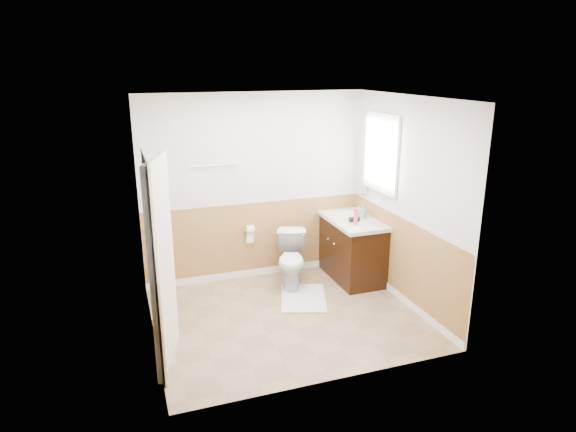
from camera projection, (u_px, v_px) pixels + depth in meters
name	position (u px, v px, depth m)	size (l,w,h in m)	color
floor	(287.00, 317.00, 5.85)	(3.00, 3.00, 0.00)	#8C7051
ceiling	(287.00, 98.00, 5.13)	(3.00, 3.00, 0.00)	white
wall_back	(255.00, 188.00, 6.66)	(3.00, 3.00, 0.00)	silver
wall_front	(336.00, 255.00, 4.31)	(3.00, 3.00, 0.00)	silver
wall_left	(146.00, 229.00, 5.02)	(3.00, 3.00, 0.00)	silver
wall_right	(406.00, 202.00, 5.96)	(3.00, 3.00, 0.00)	silver
wainscot_back	(256.00, 241.00, 6.87)	(3.00, 3.00, 0.00)	#AF8946
wainscot_front	(333.00, 332.00, 4.54)	(3.00, 3.00, 0.00)	#AF8946
wainscot_left	(153.00, 296.00, 5.24)	(2.60, 2.60, 0.00)	#AF8946
wainscot_right	(401.00, 261.00, 6.18)	(2.60, 2.60, 0.00)	#AF8946
toilet	(292.00, 260.00, 6.60)	(0.39, 0.69, 0.71)	white
bath_mat	(303.00, 298.00, 6.30)	(0.55, 0.80, 0.02)	silver
vanity_cabinet	(351.00, 249.00, 6.86)	(0.55, 1.10, 0.80)	black
vanity_knob_left	(334.00, 244.00, 6.63)	(0.03, 0.03, 0.03)	silver
vanity_knob_right	(328.00, 239.00, 6.81)	(0.03, 0.03, 0.03)	silver
countertop	(351.00, 220.00, 6.73)	(0.60, 1.15, 0.05)	beige
sink_basin	(347.00, 214.00, 6.86)	(0.36, 0.36, 0.02)	white
faucet	(359.00, 209.00, 6.90)	(0.02, 0.02, 0.14)	silver
lotion_bottle	(356.00, 217.00, 6.40)	(0.05, 0.05, 0.22)	#ED3D56
soap_dispenser	(363.00, 211.00, 6.68)	(0.09, 0.09, 0.20)	gray
hair_dryer_body	(354.00, 219.00, 6.55)	(0.07, 0.07, 0.14)	black
hair_dryer_handle	(352.00, 221.00, 6.57)	(0.03, 0.03, 0.07)	black
mirror_panel	(362.00, 162.00, 6.86)	(0.02, 0.35, 0.90)	silver
window_frame	(381.00, 153.00, 6.34)	(0.04, 0.80, 1.00)	white
window_glass	(382.00, 153.00, 6.34)	(0.01, 0.70, 0.90)	white
door	(162.00, 265.00, 4.71)	(0.05, 0.80, 2.04)	white
door_frame	(154.00, 265.00, 4.68)	(0.02, 0.92, 2.10)	white
door_knob	(165.00, 259.00, 5.04)	(0.06, 0.06, 0.06)	silver
towel_bar	(214.00, 165.00, 6.34)	(0.02, 0.02, 0.62)	silver
tp_holder_bar	(250.00, 229.00, 6.73)	(0.02, 0.02, 0.14)	silver
tp_roll	(250.00, 229.00, 6.73)	(0.11, 0.11, 0.10)	white
tp_sheet	(250.00, 237.00, 6.76)	(0.10, 0.01, 0.16)	white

